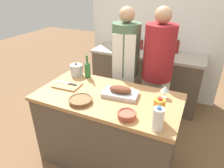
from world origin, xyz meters
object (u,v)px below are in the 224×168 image
object	(u,v)px
milk_jug	(158,119)
condiment_bottle_tall	(142,45)
juice_jug	(159,110)
wine_bottle_green	(88,69)
wicker_basket	(81,100)
stock_pot	(76,70)
roasting_pan	(120,92)
person_cook_guest	(157,70)
cutting_board	(67,85)
mixing_bowl	(127,115)
condiment_bottle_short	(177,47)
knife_chef	(67,83)
person_cook_aproned	(125,65)
condiment_bottle_extra	(122,45)
wine_glass_left	(165,89)

from	to	relation	value
milk_jug	condiment_bottle_tall	bearing A→B (deg)	110.94
juice_jug	wine_bottle_green	world-z (taller)	wine_bottle_green
wicker_basket	stock_pot	size ratio (longest dim) A/B	1.44
roasting_pan	stock_pot	size ratio (longest dim) A/B	2.33
roasting_pan	person_cook_guest	world-z (taller)	person_cook_guest
roasting_pan	cutting_board	world-z (taller)	roasting_pan
mixing_bowl	condiment_bottle_short	world-z (taller)	condiment_bottle_short
juice_jug	knife_chef	size ratio (longest dim) A/B	0.81
knife_chef	person_cook_aproned	size ratio (longest dim) A/B	0.16
milk_jug	cutting_board	bearing A→B (deg)	164.52
knife_chef	condiment_bottle_short	distance (m)	1.87
cutting_board	condiment_bottle_extra	size ratio (longest dim) A/B	1.68
wine_glass_left	condiment_bottle_tall	bearing A→B (deg)	116.06
milk_jug	condiment_bottle_extra	xyz separation A→B (m)	(-1.00, 1.71, 0.01)
cutting_board	wine_glass_left	bearing A→B (deg)	11.48
wine_bottle_green	wine_glass_left	bearing A→B (deg)	-5.31
cutting_board	stock_pot	bearing A→B (deg)	103.52
wicker_basket	cutting_board	world-z (taller)	wicker_basket
wicker_basket	person_cook_guest	world-z (taller)	person_cook_guest
condiment_bottle_extra	wine_glass_left	bearing A→B (deg)	-51.66
roasting_pan	mixing_bowl	bearing A→B (deg)	-58.77
juice_jug	wicker_basket	bearing A→B (deg)	-177.04
stock_pot	wine_bottle_green	world-z (taller)	wine_bottle_green
condiment_bottle_tall	person_cook_aproned	distance (m)	0.83
stock_pot	wine_glass_left	xyz separation A→B (m)	(1.11, -0.09, 0.03)
roasting_pan	knife_chef	xyz separation A→B (m)	(-0.64, -0.03, -0.02)
person_cook_guest	knife_chef	bearing A→B (deg)	-119.91
mixing_bowl	condiment_bottle_short	size ratio (longest dim) A/B	0.78
cutting_board	knife_chef	world-z (taller)	knife_chef
milk_jug	person_cook_aproned	xyz separation A→B (m)	(-0.69, 1.06, -0.05)
condiment_bottle_short	wicker_basket	bearing A→B (deg)	-108.32
stock_pot	wine_bottle_green	distance (m)	0.17
condiment_bottle_tall	condiment_bottle_short	xyz separation A→B (m)	(0.57, 0.03, 0.03)
knife_chef	person_cook_aproned	world-z (taller)	person_cook_aproned
milk_jug	condiment_bottle_short	bearing A→B (deg)	94.57
juice_jug	cutting_board	bearing A→B (deg)	170.25
roasting_pan	condiment_bottle_tall	xyz separation A→B (m)	(-0.26, 1.54, 0.06)
roasting_pan	wine_glass_left	size ratio (longest dim) A/B	2.87
milk_jug	knife_chef	size ratio (longest dim) A/B	0.77
wine_glass_left	condiment_bottle_tall	distance (m)	1.54
mixing_bowl	wine_glass_left	bearing A→B (deg)	65.03
stock_pot	person_cook_guest	world-z (taller)	person_cook_guest
stock_pot	knife_chef	bearing A→B (deg)	-79.59
wicker_basket	condiment_bottle_short	distance (m)	1.95
stock_pot	person_cook_guest	xyz separation A→B (m)	(0.90, 0.47, -0.02)
wine_glass_left	person_cook_guest	xyz separation A→B (m)	(-0.21, 0.56, -0.04)
wicker_basket	stock_pot	world-z (taller)	stock_pot
juice_jug	milk_jug	bearing A→B (deg)	-79.13
mixing_bowl	knife_chef	size ratio (longest dim) A/B	0.62
wicker_basket	condiment_bottle_extra	xyz separation A→B (m)	(-0.24, 1.63, 0.09)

